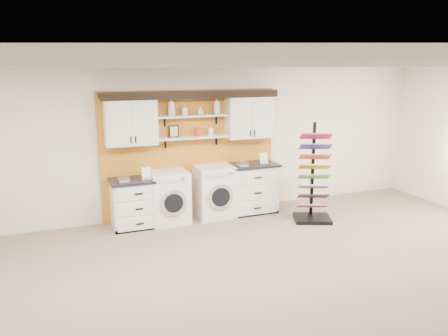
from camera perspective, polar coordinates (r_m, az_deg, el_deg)
name	(u,v)px	position (r m, az deg, el deg)	size (l,w,h in m)	color
floor	(294,318)	(5.33, 9.13, -18.82)	(10.00, 10.00, 0.00)	#8D765E
ceiling	(304,67)	(4.54, 10.43, 12.85)	(10.00, 10.00, 0.00)	white
wall_back	(190,143)	(8.34, -4.48, 3.32)	(10.00, 10.00, 0.00)	#EDE3CD
accent_panel	(191,153)	(8.34, -4.38, 1.93)	(3.40, 0.07, 2.40)	#B8711F
upper_cabinet_left	(131,121)	(7.82, -12.09, 5.98)	(0.90, 0.35, 0.84)	white
upper_cabinet_right	(249,116)	(8.47, 3.26, 6.77)	(0.90, 0.35, 0.84)	white
shelf_lower	(193,137)	(8.13, -4.08, 4.00)	(1.32, 0.28, 0.03)	white
shelf_upper	(193,116)	(8.07, -4.13, 6.81)	(1.32, 0.28, 0.03)	white
crown_molding	(192,94)	(8.05, -4.20, 9.63)	(3.30, 0.41, 0.13)	black
picture_frame	(174,131)	(8.06, -6.58, 4.77)	(0.18, 0.02, 0.22)	black
canister_red	(198,132)	(8.14, -3.42, 4.71)	(0.11, 0.11, 0.16)	red
canister_cream	(211,132)	(8.22, -1.76, 4.74)	(0.10, 0.10, 0.14)	silver
base_cabinet_left	(136,203)	(7.97, -11.42, -4.47)	(0.90, 0.66, 0.88)	white
base_cabinet_right	(251,188)	(8.60, 3.56, -2.61)	(0.99, 0.66, 0.97)	white
washer	(169,197)	(8.07, -7.21, -3.79)	(0.69, 0.71, 0.96)	white
dryer	(214,192)	(8.31, -1.26, -3.09)	(0.70, 0.71, 0.98)	white
sample_rack	(313,191)	(8.26, 11.58, -2.95)	(0.83, 0.77, 1.82)	black
soap_bottle_a	(171,106)	(7.95, -6.89, 7.98)	(0.13, 0.13, 0.34)	silver
soap_bottle_b	(184,110)	(8.02, -5.19, 7.58)	(0.09, 0.09, 0.20)	silver
soap_bottle_c	(200,111)	(8.11, -3.11, 7.48)	(0.12, 0.12, 0.15)	silver
soap_bottle_d	(217,105)	(8.21, -0.96, 8.19)	(0.13, 0.13, 0.33)	silver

